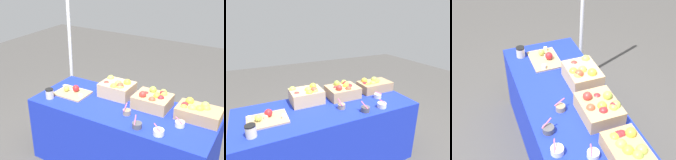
# 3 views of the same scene
# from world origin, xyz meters

# --- Properties ---
(ground_plane) EXTENTS (10.00, 10.00, 0.00)m
(ground_plane) POSITION_xyz_m (0.00, 0.00, 0.00)
(ground_plane) COLOR #474442
(table) EXTENTS (1.90, 0.76, 0.74)m
(table) POSITION_xyz_m (0.00, 0.00, 0.37)
(table) COLOR #192DB7
(table) RESTS_ON ground_plane
(apple_crate_left) EXTENTS (0.41, 0.26, 0.17)m
(apple_crate_left) POSITION_xyz_m (0.71, 0.16, 0.81)
(apple_crate_left) COLOR tan
(apple_crate_left) RESTS_ON table
(apple_crate_middle) EXTENTS (0.36, 0.29, 0.19)m
(apple_crate_middle) POSITION_xyz_m (0.27, 0.16, 0.82)
(apple_crate_middle) COLOR tan
(apple_crate_middle) RESTS_ON table
(apple_crate_right) EXTENTS (0.35, 0.28, 0.20)m
(apple_crate_right) POSITION_xyz_m (-0.17, 0.19, 0.83)
(apple_crate_right) COLOR tan
(apple_crate_right) RESTS_ON table
(cutting_board_front) EXTENTS (0.36, 0.28, 0.09)m
(cutting_board_front) POSITION_xyz_m (-0.62, -0.02, 0.76)
(cutting_board_front) COLOR tan
(cutting_board_front) RESTS_ON table
(sample_bowl_near) EXTENTS (0.09, 0.09, 0.09)m
(sample_bowl_near) POSITION_xyz_m (0.62, -0.05, 0.77)
(sample_bowl_near) COLOR silver
(sample_bowl_near) RESTS_ON table
(sample_bowl_mid) EXTENTS (0.09, 0.10, 0.11)m
(sample_bowl_mid) POSITION_xyz_m (0.30, -0.27, 0.77)
(sample_bowl_mid) COLOR #4C4C51
(sample_bowl_mid) RESTS_ON table
(sample_bowl_far) EXTENTS (0.08, 0.09, 0.11)m
(sample_bowl_far) POSITION_xyz_m (0.11, -0.11, 0.77)
(sample_bowl_far) COLOR gray
(sample_bowl_far) RESTS_ON table
(sample_bowl_extra) EXTENTS (0.10, 0.10, 0.11)m
(sample_bowl_extra) POSITION_xyz_m (0.51, -0.27, 0.77)
(sample_bowl_extra) COLOR silver
(sample_bowl_extra) RESTS_ON table
(coffee_cup) EXTENTS (0.09, 0.09, 0.11)m
(coffee_cup) POSITION_xyz_m (-0.77, -0.23, 0.79)
(coffee_cup) COLOR beige
(coffee_cup) RESTS_ON table
(tent_pole) EXTENTS (0.04, 0.04, 2.17)m
(tent_pole) POSITION_xyz_m (-1.10, 0.58, 1.09)
(tent_pole) COLOR white
(tent_pole) RESTS_ON ground_plane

